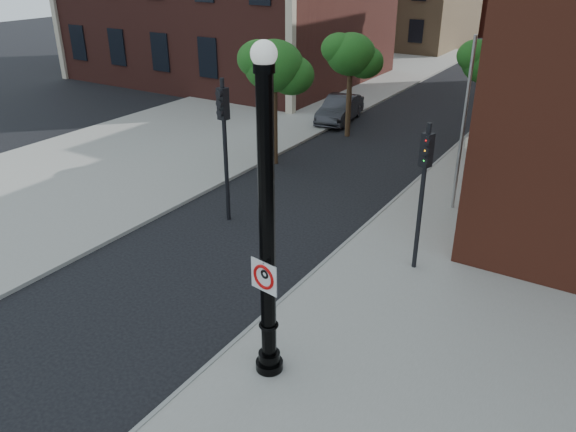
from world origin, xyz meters
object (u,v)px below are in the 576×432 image
Objects in this scene: lamppost at (267,242)px; no_parking_sign at (264,277)px; parked_car at (340,109)px; traffic_signal_left at (224,128)px; traffic_signal_right at (424,175)px.

no_parking_sign is (0.03, -0.17, -0.65)m from lamppost.
lamppost is at bearing -75.66° from parked_car.
parked_car is at bearing 112.88° from lamppost.
traffic_signal_left is at bearing 142.36° from no_parking_sign.
parked_car is at bearing 121.96° from no_parking_sign.
parked_car is at bearing 143.08° from traffic_signal_right.
lamppost reaches higher than no_parking_sign.
traffic_signal_left is (2.25, -12.22, 2.41)m from parked_car.
no_parking_sign is 5.76m from traffic_signal_right.
parked_car is (-7.46, 17.78, -1.76)m from no_parking_sign.
traffic_signal_right is (1.06, 5.48, -0.28)m from lamppost.
no_parking_sign reaches higher than parked_car.
lamppost is 5.59m from traffic_signal_right.
parked_car is 12.66m from traffic_signal_left.
lamppost is at bearing 109.01° from no_parking_sign.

